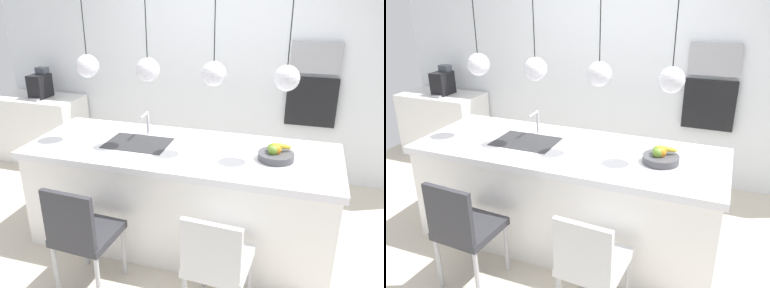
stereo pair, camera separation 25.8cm
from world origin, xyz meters
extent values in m
plane|color=beige|center=(0.00, 0.00, 0.00)|extent=(6.60, 6.60, 0.00)
cube|color=white|center=(0.00, 1.65, 1.30)|extent=(6.00, 0.10, 2.60)
cube|color=white|center=(0.00, 0.00, 0.43)|extent=(2.62, 0.94, 0.86)
cube|color=white|center=(0.00, 0.00, 0.89)|extent=(2.68, 1.00, 0.06)
cube|color=#2D2D30|center=(-0.40, 0.00, 0.92)|extent=(0.56, 0.40, 0.02)
cylinder|color=silver|center=(-0.40, 0.24, 1.03)|extent=(0.02, 0.02, 0.22)
cylinder|color=silver|center=(-0.40, 0.16, 1.13)|extent=(0.02, 0.16, 0.02)
cylinder|color=#4C4C51|center=(0.81, -0.01, 0.95)|extent=(0.29, 0.29, 0.06)
sphere|color=#B22D1E|center=(0.80, -0.02, 1.01)|extent=(0.07, 0.07, 0.07)
sphere|color=olive|center=(0.77, 0.01, 1.01)|extent=(0.08, 0.08, 0.08)
sphere|color=olive|center=(0.78, -0.04, 1.01)|extent=(0.08, 0.08, 0.08)
sphere|color=orange|center=(0.80, -0.02, 1.01)|extent=(0.09, 0.09, 0.09)
ellipsoid|color=yellow|center=(0.84, 0.02, 1.03)|extent=(0.19, 0.12, 0.08)
cube|color=white|center=(-2.40, 1.28, 0.43)|extent=(1.10, 0.60, 0.86)
cube|color=black|center=(-2.35, 1.28, 1.01)|extent=(0.20, 0.28, 0.30)
cube|color=gray|center=(-2.35, 1.11, 0.88)|extent=(0.16, 0.08, 0.02)
cube|color=#4C515B|center=(-2.35, 1.36, 1.20)|extent=(0.14, 0.11, 0.08)
cube|color=#9E9EA3|center=(1.05, 1.58, 1.49)|extent=(0.54, 0.08, 0.34)
cube|color=black|center=(1.05, 1.58, 0.99)|extent=(0.56, 0.08, 0.56)
cube|color=#333338|center=(-0.49, -0.78, 0.47)|extent=(0.45, 0.47, 0.06)
cube|color=#333338|center=(-0.50, -0.98, 0.71)|extent=(0.41, 0.06, 0.42)
cylinder|color=#B2B2B7|center=(-0.30, -0.60, 0.22)|extent=(0.04, 0.04, 0.44)
cylinder|color=#B2B2B7|center=(-0.66, -0.58, 0.22)|extent=(0.04, 0.04, 0.44)
cylinder|color=#B2B2B7|center=(-0.32, -0.98, 0.22)|extent=(0.04, 0.04, 0.44)
cylinder|color=#B2B2B7|center=(-0.69, -0.96, 0.22)|extent=(0.04, 0.04, 0.44)
cube|color=silver|center=(0.53, -0.78, 0.45)|extent=(0.45, 0.49, 0.06)
cube|color=silver|center=(0.52, -0.99, 0.68)|extent=(0.40, 0.07, 0.40)
cylinder|color=#B2B2B7|center=(0.72, -0.59, 0.21)|extent=(0.04, 0.04, 0.42)
cylinder|color=#B2B2B7|center=(0.36, -0.57, 0.21)|extent=(0.04, 0.04, 0.42)
sphere|color=silver|center=(-0.83, 0.00, 1.59)|extent=(0.20, 0.20, 0.20)
cylinder|color=black|center=(-0.83, 0.00, 1.98)|extent=(0.01, 0.01, 0.60)
sphere|color=silver|center=(-0.28, 0.00, 1.59)|extent=(0.20, 0.20, 0.20)
cylinder|color=black|center=(-0.28, 0.00, 1.98)|extent=(0.01, 0.01, 0.60)
sphere|color=silver|center=(0.28, 0.00, 1.59)|extent=(0.20, 0.20, 0.20)
cylinder|color=black|center=(0.28, 0.00, 1.98)|extent=(0.01, 0.01, 0.60)
sphere|color=silver|center=(0.83, 0.00, 1.59)|extent=(0.20, 0.20, 0.20)
cylinder|color=black|center=(0.83, 0.00, 1.98)|extent=(0.01, 0.01, 0.60)
camera|label=1|loc=(0.99, -2.98, 2.22)|focal=36.88mm
camera|label=2|loc=(1.23, -2.89, 2.22)|focal=36.88mm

